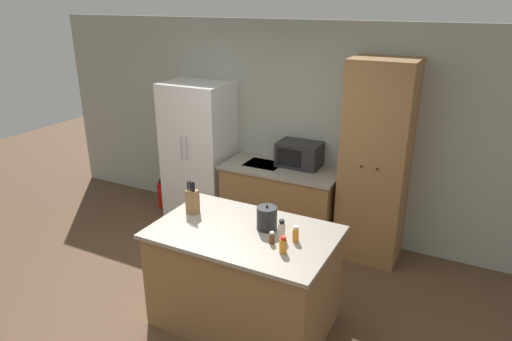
# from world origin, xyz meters

# --- Properties ---
(ground_plane) EXTENTS (14.00, 14.00, 0.00)m
(ground_plane) POSITION_xyz_m (0.00, 0.00, 0.00)
(ground_plane) COLOR brown
(wall_back) EXTENTS (7.20, 0.06, 2.60)m
(wall_back) POSITION_xyz_m (0.00, 2.33, 1.30)
(wall_back) COLOR #9EA393
(wall_back) RESTS_ON ground_plane
(refrigerator) EXTENTS (0.85, 0.64, 1.83)m
(refrigerator) POSITION_xyz_m (-1.18, 1.99, 0.91)
(refrigerator) COLOR white
(refrigerator) RESTS_ON ground_plane
(back_counter) EXTENTS (1.44, 0.70, 0.91)m
(back_counter) POSITION_xyz_m (0.04, 1.97, 0.46)
(back_counter) COLOR olive
(back_counter) RESTS_ON ground_plane
(pantry_cabinet) EXTENTS (0.69, 0.59, 2.26)m
(pantry_cabinet) POSITION_xyz_m (1.14, 2.02, 1.13)
(pantry_cabinet) COLOR olive
(pantry_cabinet) RESTS_ON ground_plane
(kitchen_island) EXTENTS (1.59, 1.00, 0.94)m
(kitchen_island) POSITION_xyz_m (0.43, 0.31, 0.47)
(kitchen_island) COLOR olive
(kitchen_island) RESTS_ON ground_plane
(microwave) EXTENTS (0.52, 0.35, 0.30)m
(microwave) POSITION_xyz_m (0.21, 2.11, 1.06)
(microwave) COLOR #232326
(microwave) RESTS_ON back_counter
(knife_block) EXTENTS (0.10, 0.09, 0.32)m
(knife_block) POSITION_xyz_m (-0.16, 0.40, 1.06)
(knife_block) COLOR olive
(knife_block) RESTS_ON kitchen_island
(spice_bottle_tall_dark) EXTENTS (0.05, 0.05, 0.14)m
(spice_bottle_tall_dark) POSITION_xyz_m (0.90, 0.34, 1.00)
(spice_bottle_tall_dark) COLOR orange
(spice_bottle_tall_dark) RESTS_ON kitchen_island
(spice_bottle_short_red) EXTENTS (0.05, 0.05, 0.11)m
(spice_bottle_short_red) POSITION_xyz_m (0.74, 0.22, 0.99)
(spice_bottle_short_red) COLOR #563319
(spice_bottle_short_red) RESTS_ON kitchen_island
(spice_bottle_amber_oil) EXTENTS (0.06, 0.06, 0.14)m
(spice_bottle_amber_oil) POSITION_xyz_m (0.88, 0.13, 1.00)
(spice_bottle_amber_oil) COLOR orange
(spice_bottle_amber_oil) RESTS_ON kitchen_island
(spice_bottle_green_herb) EXTENTS (0.06, 0.06, 0.18)m
(spice_bottle_green_herb) POSITION_xyz_m (0.78, 0.32, 1.02)
(spice_bottle_green_herb) COLOR beige
(spice_bottle_green_herb) RESTS_ON kitchen_island
(kettle) EXTENTS (0.18, 0.18, 0.23)m
(kettle) POSITION_xyz_m (0.59, 0.43, 1.04)
(kettle) COLOR #232326
(kettle) RESTS_ON kitchen_island
(fire_extinguisher) EXTENTS (0.12, 0.12, 0.43)m
(fire_extinguisher) POSITION_xyz_m (-1.81, 1.93, 0.19)
(fire_extinguisher) COLOR red
(fire_extinguisher) RESTS_ON ground_plane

